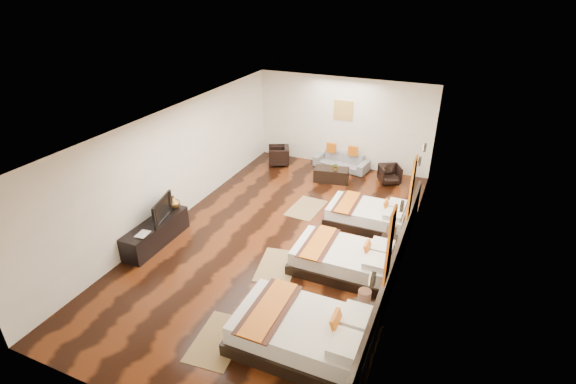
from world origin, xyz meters
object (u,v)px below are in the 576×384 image
at_px(figurine, 174,202).
at_px(armchair_left, 279,155).
at_px(bed_mid, 344,259).
at_px(nightstand_b, 389,245).
at_px(tv_console, 156,233).
at_px(table_plant, 336,167).
at_px(book, 138,233).
at_px(nightstand_a, 362,315).
at_px(tv, 159,209).
at_px(sofa, 341,161).
at_px(armchair_right, 390,174).
at_px(bed_far, 368,215).
at_px(coffee_table, 331,175).
at_px(bed_near, 305,333).

height_order(figurine, armchair_left, figurine).
bearing_deg(bed_mid, nightstand_b, 49.01).
relative_size(tv_console, table_plant, 7.42).
relative_size(book, armchair_left, 0.46).
xyz_separation_m(nightstand_a, tv, (-4.89, 0.88, 0.53)).
bearing_deg(nightstand_a, sofa, 109.82).
height_order(book, armchair_right, book).
relative_size(nightstand_b, figurine, 2.50).
distance_m(tv, armchair_left, 5.17).
relative_size(bed_far, coffee_table, 1.91).
xyz_separation_m(bed_near, tv_console, (-4.20, 1.52, -0.03)).
distance_m(tv, book, 0.72).
xyz_separation_m(bed_mid, figurine, (-4.20, 0.00, 0.44)).
height_order(bed_mid, book, bed_mid).
height_order(tv_console, sofa, tv_console).
xyz_separation_m(nightstand_b, tv_console, (-4.95, -1.59, -0.00)).
bearing_deg(sofa, armchair_left, -158.00).
xyz_separation_m(sofa, coffee_table, (0.00, -1.01, -0.05)).
height_order(bed_far, tv_console, bed_far).
distance_m(sofa, table_plant, 1.13).
bearing_deg(nightstand_b, tv, -163.61).
bearing_deg(table_plant, bed_mid, -69.90).
height_order(bed_near, bed_mid, bed_near).
relative_size(bed_near, tv_console, 1.28).
relative_size(bed_mid, sofa, 1.21).
bearing_deg(nightstand_a, bed_mid, 117.20).
distance_m(tv_console, table_plant, 5.41).
bearing_deg(bed_near, armchair_right, 89.85).
relative_size(tv_console, figurine, 5.70).
height_order(bed_near, book, bed_near).
distance_m(sofa, armchair_right, 1.66).
height_order(figurine, sofa, figurine).
xyz_separation_m(bed_far, tv, (-4.14, -2.58, 0.57)).
bearing_deg(coffee_table, armchair_left, 164.66).
relative_size(bed_far, sofa, 1.12).
xyz_separation_m(figurine, sofa, (2.61, 5.01, -0.46)).
bearing_deg(figurine, coffee_table, 56.81).
distance_m(bed_mid, coffee_table, 4.30).
bearing_deg(sofa, nightstand_b, -52.37).
xyz_separation_m(bed_mid, tv_console, (-4.20, -0.72, 0.01)).
relative_size(bed_far, figurine, 6.04).
height_order(nightstand_a, tv_console, nightstand_a).
distance_m(book, sofa, 6.79).
relative_size(bed_near, figurine, 7.31).
distance_m(bed_near, tv, 4.50).
relative_size(nightstand_a, armchair_right, 1.37).
height_order(tv_console, figurine, figurine).
relative_size(sofa, coffee_table, 1.71).
distance_m(nightstand_a, table_plant, 5.81).
xyz_separation_m(bed_far, nightstand_b, (0.75, -1.14, 0.03)).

